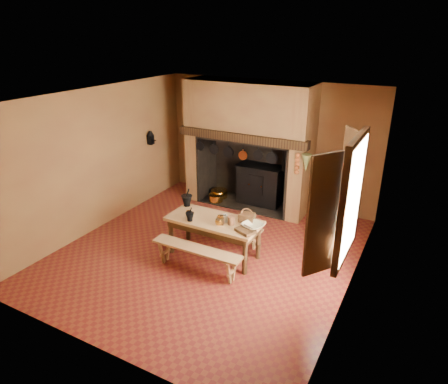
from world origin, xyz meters
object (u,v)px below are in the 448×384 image
object	(u,v)px
bench_front	(197,254)
coffee_grinder	(220,220)
mixing_bowl	(253,226)
iron_range	(260,184)
work_table	(214,225)
wicker_basket	(247,217)

from	to	relation	value
bench_front	coffee_grinder	distance (m)	0.70
coffee_grinder	mixing_bowl	size ratio (longest dim) A/B	0.57
iron_range	bench_front	size ratio (longest dim) A/B	0.99
work_table	coffee_grinder	bearing A→B (deg)	-28.30
mixing_bowl	wicker_basket	distance (m)	0.27
work_table	bench_front	size ratio (longest dim) A/B	1.03
iron_range	bench_front	bearing A→B (deg)	-86.44
bench_front	wicker_basket	size ratio (longest dim) A/B	5.64
iron_range	mixing_bowl	bearing A→B (deg)	-69.63
iron_range	mixing_bowl	distance (m)	2.67
bench_front	mixing_bowl	xyz separation A→B (m)	(0.73, 0.61, 0.42)
iron_range	coffee_grinder	world-z (taller)	iron_range
iron_range	bench_front	distance (m)	3.11
work_table	bench_front	world-z (taller)	work_table
iron_range	coffee_grinder	xyz separation A→B (m)	(0.38, -2.61, 0.31)
work_table	mixing_bowl	bearing A→B (deg)	1.45
wicker_basket	bench_front	bearing A→B (deg)	-132.40
wicker_basket	coffee_grinder	bearing A→B (deg)	-147.78
bench_front	mixing_bowl	bearing A→B (deg)	39.93
bench_front	mixing_bowl	world-z (taller)	mixing_bowl
work_table	wicker_basket	world-z (taller)	wicker_basket
iron_range	wicker_basket	bearing A→B (deg)	-72.41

